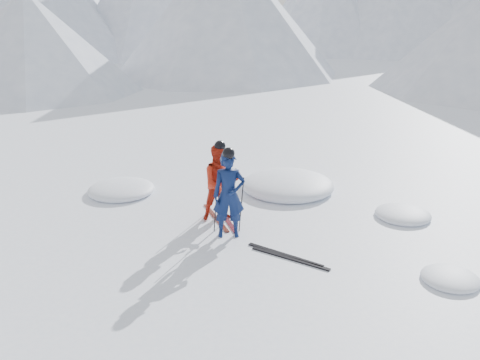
{
  "coord_description": "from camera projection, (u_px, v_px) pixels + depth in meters",
  "views": [
    {
      "loc": [
        -0.78,
        -9.98,
        4.79
      ],
      "look_at": [
        -1.41,
        0.5,
        1.1
      ],
      "focal_mm": 38.0,
      "sensor_mm": 36.0,
      "label": 1
    }
  ],
  "objects": [
    {
      "name": "snow_lumps",
      "position": [
        265.0,
        195.0,
        13.32
      ],
      "size": [
        8.64,
        6.41,
        0.55
      ],
      "color": "white",
      "rests_on": "ground"
    },
    {
      "name": "skier_blue",
      "position": [
        229.0,
        195.0,
        10.71
      ],
      "size": [
        0.73,
        0.53,
        1.87
      ],
      "primitive_type": "imported",
      "rotation": [
        0.0,
        0.0,
        0.12
      ],
      "color": "#0B1944",
      "rests_on": "ground"
    },
    {
      "name": "ski_worn_right",
      "position": [
        226.0,
        218.0,
        11.88
      ],
      "size": [
        0.66,
        1.63,
        0.03
      ],
      "primitive_type": "cube",
      "rotation": [
        0.0,
        0.0,
        0.35
      ],
      "color": "black",
      "rests_on": "ground"
    },
    {
      "name": "ski_loose_b",
      "position": [
        290.0,
        258.0,
        9.99
      ],
      "size": [
        1.52,
        0.92,
        0.03
      ],
      "primitive_type": "cube",
      "rotation": [
        0.0,
        0.0,
        1.06
      ],
      "color": "black",
      "rests_on": "ground"
    },
    {
      "name": "pole_blue_right",
      "position": [
        241.0,
        205.0,
        11.03
      ],
      "size": [
        0.12,
        0.07,
        1.25
      ],
      "primitive_type": "cylinder",
      "rotation": [
        -0.04,
        0.08,
        0.0
      ],
      "color": "black",
      "rests_on": "ground"
    },
    {
      "name": "pole_red_right",
      "position": [
        234.0,
        193.0,
        11.82
      ],
      "size": [
        0.12,
        0.08,
        1.18
      ],
      "primitive_type": "cylinder",
      "rotation": [
        -0.05,
        0.08,
        0.0
      ],
      "color": "black",
      "rests_on": "ground"
    },
    {
      "name": "ski_loose_a",
      "position": [
        285.0,
        255.0,
        10.14
      ],
      "size": [
        1.5,
        0.97,
        0.03
      ],
      "primitive_type": "cube",
      "rotation": [
        0.0,
        0.0,
        1.02
      ],
      "color": "black",
      "rests_on": "ground"
    },
    {
      "name": "pole_red_left",
      "position": [
        209.0,
        191.0,
        11.95
      ],
      "size": [
        0.12,
        0.09,
        1.18
      ],
      "primitive_type": "cylinder",
      "rotation": [
        0.06,
        0.08,
        0.0
      ],
      "color": "black",
      "rests_on": "ground"
    },
    {
      "name": "pole_blue_left",
      "position": [
        216.0,
        206.0,
        10.97
      ],
      "size": [
        0.12,
        0.09,
        1.25
      ],
      "primitive_type": "cylinder",
      "rotation": [
        0.05,
        0.08,
        0.0
      ],
      "color": "black",
      "rests_on": "ground"
    },
    {
      "name": "ski_worn_left",
      "position": [
        216.0,
        217.0,
        11.89
      ],
      "size": [
        0.77,
        1.59,
        0.03
      ],
      "primitive_type": "cube",
      "rotation": [
        0.0,
        0.0,
        0.42
      ],
      "color": "black",
      "rests_on": "ground"
    },
    {
      "name": "ground",
      "position": [
        304.0,
        237.0,
        10.94
      ],
      "size": [
        160.0,
        160.0,
        0.0
      ],
      "primitive_type": "plane",
      "color": "white",
      "rests_on": "ground"
    },
    {
      "name": "skier_red",
      "position": [
        220.0,
        183.0,
        11.6
      ],
      "size": [
        1.05,
        0.94,
        1.77
      ],
      "primitive_type": "imported",
      "rotation": [
        0.0,
        0.0,
        0.38
      ],
      "color": "#B0200E",
      "rests_on": "ground"
    }
  ]
}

